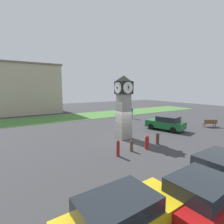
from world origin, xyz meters
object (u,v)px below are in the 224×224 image
(clock_tower, at_px, (124,106))
(bollard_end_row, at_px, (158,138))
(car_by_building, at_px, (222,167))
(car_navy_sedan, at_px, (124,216))
(car_near_tower, at_px, (203,194))
(bench, at_px, (210,123))
(pedestrian_crossing_lot, at_px, (132,112))
(car_end_of_row, at_px, (166,123))
(bollard_far_row, at_px, (147,142))
(bollard_near_tower, at_px, (118,148))
(bollard_mid_row, at_px, (131,146))

(clock_tower, xyz_separation_m, bollard_end_row, (1.33, -3.00, -2.49))
(bollard_end_row, distance_m, car_by_building, 6.04)
(car_navy_sedan, bearing_deg, car_near_tower, -11.70)
(clock_tower, relative_size, car_near_tower, 1.38)
(car_navy_sedan, distance_m, car_near_tower, 3.19)
(bench, relative_size, pedestrian_crossing_lot, 0.93)
(car_end_of_row, bearing_deg, bollard_far_row, -150.16)
(car_by_building, height_order, pedestrian_crossing_lot, pedestrian_crossing_lot)
(clock_tower, xyz_separation_m, car_near_tower, (-3.20, -9.58, -2.25))
(car_by_building, distance_m, bench, 13.78)
(bollard_far_row, height_order, car_by_building, car_by_building)
(bollard_end_row, relative_size, car_by_building, 0.22)
(bollard_near_tower, bearing_deg, clock_tower, 49.95)
(bollard_far_row, distance_m, bollard_end_row, 1.56)
(clock_tower, bearing_deg, bollard_end_row, -66.18)
(car_near_tower, distance_m, pedestrian_crossing_lot, 20.12)
(bollard_near_tower, xyz_separation_m, bollard_mid_row, (1.37, 0.27, -0.15))
(car_navy_sedan, bearing_deg, bench, 22.33)
(car_near_tower, relative_size, pedestrian_crossing_lot, 2.32)
(bollard_mid_row, distance_m, pedestrian_crossing_lot, 13.80)
(pedestrian_crossing_lot, bearing_deg, bench, -64.77)
(bollard_far_row, xyz_separation_m, pedestrian_crossing_lot, (7.25, 11.08, 0.49))
(bollard_end_row, distance_m, pedestrian_crossing_lot, 12.17)
(bollard_mid_row, bearing_deg, pedestrian_crossing_lot, 51.78)
(car_near_tower, height_order, pedestrian_crossing_lot, pedestrian_crossing_lot)
(bollard_near_tower, bearing_deg, pedestrian_crossing_lot, 48.27)
(bollard_far_row, relative_size, pedestrian_crossing_lot, 0.59)
(car_navy_sedan, bearing_deg, car_by_building, 1.11)
(clock_tower, bearing_deg, bench, -8.08)
(bollard_mid_row, bearing_deg, bollard_end_row, 2.28)
(clock_tower, distance_m, bollard_end_row, 4.12)
(bollard_mid_row, bearing_deg, car_by_building, -78.31)
(car_navy_sedan, height_order, car_end_of_row, car_end_of_row)
(bollard_mid_row, xyz_separation_m, bollard_far_row, (1.28, -0.24, 0.11))
(bollard_mid_row, relative_size, bench, 0.51)
(bollard_near_tower, distance_m, car_by_building, 6.01)
(bollard_end_row, height_order, car_end_of_row, car_end_of_row)
(bollard_far_row, height_order, car_near_tower, car_near_tower)
(bollard_far_row, bearing_deg, bollard_mid_row, 169.20)
(bench, bearing_deg, bollard_far_row, -171.56)
(bollard_near_tower, relative_size, car_navy_sedan, 0.26)
(clock_tower, xyz_separation_m, bollard_far_row, (-0.19, -3.36, -2.46))
(bollard_far_row, bearing_deg, car_navy_sedan, -137.74)
(car_near_tower, relative_size, car_end_of_row, 0.94)
(bollard_mid_row, height_order, bench, bench)
(bollard_end_row, height_order, car_by_building, car_by_building)
(bollard_near_tower, height_order, bench, bollard_near_tower)
(car_end_of_row, bearing_deg, pedestrian_crossing_lot, 80.75)
(bollard_near_tower, bearing_deg, bench, 6.99)
(bollard_far_row, xyz_separation_m, car_near_tower, (-3.01, -6.22, 0.21))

